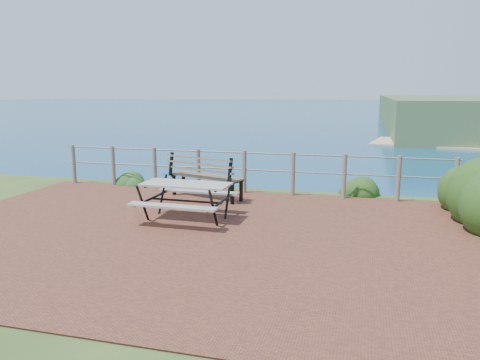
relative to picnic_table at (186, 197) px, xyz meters
name	(u,v)px	position (x,y,z in m)	size (l,w,h in m)	color
ground	(195,234)	(0.45, -0.78, -0.44)	(10.00, 7.00, 0.12)	brown
ocean	(361,97)	(0.45, 199.22, -0.44)	(1200.00, 1200.00, 0.00)	#12556F
safety_railing	(244,169)	(0.45, 2.57, 0.13)	(9.40, 0.10, 1.00)	#6B5B4C
picnic_table	(186,197)	(0.00, 0.00, 0.00)	(1.65, 1.42, 0.69)	gray
park_bench	(206,170)	(-0.23, 1.80, 0.22)	(1.83, 1.00, 1.00)	brown
shrub_right_edge	(470,208)	(5.34, 2.44, -0.44)	(1.12, 1.12, 1.59)	#1D3C12
shrub_lip_west	(134,184)	(-2.63, 2.92, -0.44)	(0.71, 0.71, 0.43)	#1A471C
shrub_lip_east	(352,192)	(2.92, 3.35, -0.44)	(0.86, 0.86, 0.63)	#1D3C12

